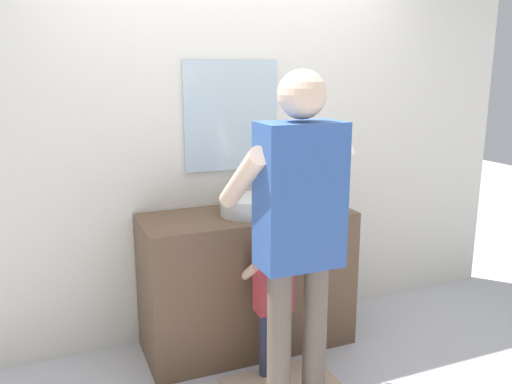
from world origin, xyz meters
TOP-DOWN VIEW (x-y plane):
  - ground_plane at (0.00, 0.00)m, footprint 14.00×14.00m
  - back_wall at (0.00, 0.62)m, footprint 4.40×0.10m
  - vanity_cabinet at (0.00, 0.30)m, footprint 1.33×0.54m
  - sink_basin at (0.00, 0.28)m, footprint 0.35×0.35m
  - faucet at (0.00, 0.49)m, footprint 0.18×0.14m
  - toothbrush_cup at (0.38, 0.36)m, footprint 0.07×0.07m
  - child_toddler at (0.00, -0.10)m, footprint 0.28×0.28m
  - adult_parent at (-0.02, -0.43)m, footprint 0.55×0.58m

SIDE VIEW (x-z plane):
  - ground_plane at x=0.00m, z-range 0.00..0.00m
  - vanity_cabinet at x=0.00m, z-range 0.00..0.90m
  - child_toddler at x=0.00m, z-range 0.09..1.00m
  - toothbrush_cup at x=0.38m, z-range 0.85..1.05m
  - sink_basin at x=0.00m, z-range 0.90..1.01m
  - faucet at x=0.00m, z-range 0.89..1.07m
  - adult_parent at x=-0.02m, z-range 0.18..1.96m
  - back_wall at x=0.00m, z-range 0.00..2.70m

